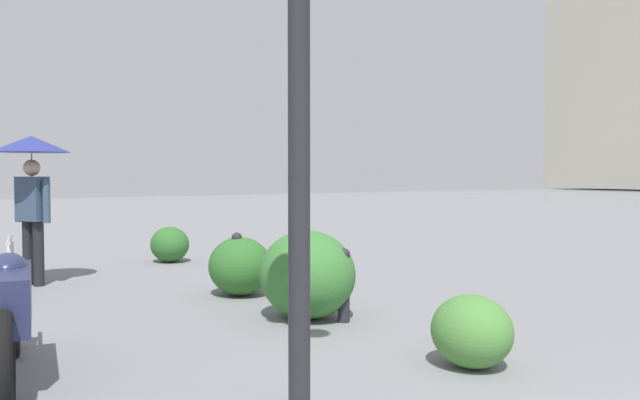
% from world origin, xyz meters
% --- Properties ---
extents(building_highrise, '(12.45, 12.93, 30.87)m').
position_xyz_m(building_highrise, '(39.21, -62.09, 14.40)').
color(building_highrise, '#B2A899').
rests_on(building_highrise, ground).
extents(motorcycle, '(2.16, 0.53, 1.06)m').
position_xyz_m(motorcycle, '(5.02, 2.28, 0.50)').
color(motorcycle, black).
rests_on(motorcycle, ground).
extents(pedestrian, '(1.00, 1.00, 2.03)m').
position_xyz_m(pedestrian, '(9.24, 1.44, 1.60)').
color(pedestrian, black).
rests_on(pedestrian, ground).
extents(bollard_near, '(0.13, 0.13, 0.76)m').
position_xyz_m(bollard_near, '(5.19, -0.86, 0.40)').
color(bollard_near, '#232328').
rests_on(bollard_near, ground).
extents(bollard_mid, '(0.13, 0.13, 0.79)m').
position_xyz_m(bollard_mid, '(7.06, -0.56, 0.41)').
color(bollard_mid, '#232328').
rests_on(bollard_mid, ground).
extents(shrub_low, '(0.67, 0.61, 0.57)m').
position_xyz_m(shrub_low, '(3.38, -0.82, 0.29)').
color(shrub_low, '#477F38').
rests_on(shrub_low, ground).
extents(shrub_round, '(0.86, 0.77, 0.73)m').
position_xyz_m(shrub_round, '(7.08, -0.61, 0.36)').
color(shrub_round, '#2D6628').
rests_on(shrub_round, ground).
extents(shrub_wide, '(1.09, 0.98, 0.92)m').
position_xyz_m(shrub_wide, '(5.54, -0.64, 0.46)').
color(shrub_wide, '#387533').
rests_on(shrub_wide, ground).
extents(shrub_tall, '(0.72, 0.64, 0.61)m').
position_xyz_m(shrub_tall, '(10.47, -0.92, 0.30)').
color(shrub_tall, '#2D6628').
rests_on(shrub_tall, ground).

